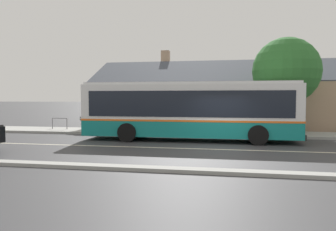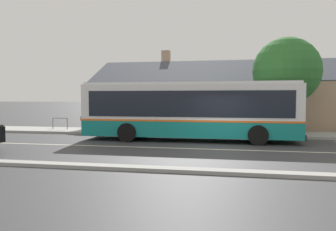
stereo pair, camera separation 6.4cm
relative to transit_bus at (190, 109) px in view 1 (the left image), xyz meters
name	(u,v)px [view 1 (the left image)]	position (x,y,z in m)	size (l,w,h in m)	color
ground_plane	(220,149)	(1.74, -2.90, -1.71)	(300.00, 300.00, 0.00)	#38383A
sidewalk_far	(223,133)	(1.74, 3.10, -1.63)	(60.00, 3.00, 0.15)	#9E9E99
curb_near	(215,171)	(1.74, -7.65, -1.65)	(60.00, 0.50, 0.12)	#9E9E99
lane_divider_stripe	(220,149)	(1.74, -2.90, -1.70)	(60.00, 0.16, 0.01)	beige
community_building	(233,103)	(2.46, 9.99, 0.15)	(22.14, 8.70, 6.48)	tan
transit_bus	(190,109)	(0.00, 0.00, 0.00)	(11.60, 2.80, 3.18)	#147F7A
bench_by_building	(93,125)	(-6.71, 2.42, -1.14)	(1.60, 0.51, 0.94)	#4C4C4C
bench_down_street	(157,125)	(-2.40, 2.65, -1.14)	(1.63, 0.51, 0.94)	#4C4C4C
street_tree_primary	(285,74)	(5.56, 3.75, 2.14)	(4.17, 4.17, 6.10)	#4C3828
bike_rack	(60,121)	(-9.53, 3.23, -1.02)	(1.16, 0.06, 0.78)	slate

